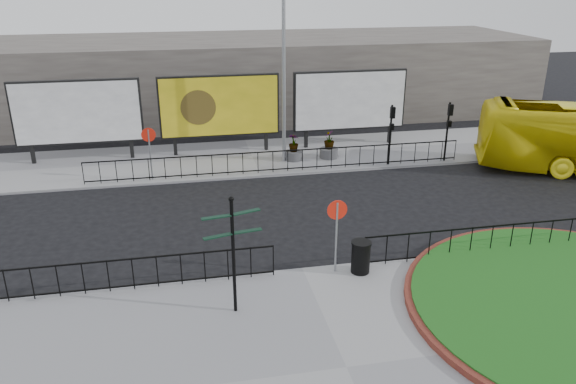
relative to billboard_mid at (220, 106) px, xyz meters
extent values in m
plane|color=black|center=(1.50, -12.97, -2.60)|extent=(90.00, 90.00, 0.00)
cube|color=gray|center=(1.50, -17.97, -2.54)|extent=(30.00, 10.00, 0.12)
cube|color=gray|center=(1.50, -0.97, -2.54)|extent=(44.00, 6.00, 0.12)
cylinder|color=gray|center=(-3.50, -3.57, -1.28)|extent=(0.07, 0.07, 2.40)
cylinder|color=red|center=(-3.50, -3.57, -0.33)|extent=(0.64, 0.03, 0.64)
cylinder|color=white|center=(-3.50, -3.55, -0.33)|extent=(0.50, 0.03, 0.50)
cylinder|color=gray|center=(2.50, -13.37, -1.28)|extent=(0.07, 0.07, 2.40)
cylinder|color=red|center=(2.50, -13.37, -0.33)|extent=(0.64, 0.03, 0.64)
cylinder|color=white|center=(2.50, -13.35, -0.33)|extent=(0.50, 0.03, 0.50)
cube|color=black|center=(-9.40, 0.03, -1.98)|extent=(0.18, 0.18, 1.00)
cube|color=black|center=(-4.60, 0.03, -1.98)|extent=(0.18, 0.18, 1.00)
cube|color=black|center=(-7.00, 0.03, 0.02)|extent=(6.20, 0.25, 3.20)
cube|color=white|center=(-7.00, -0.13, 0.02)|extent=(6.00, 0.06, 3.00)
cube|color=black|center=(-2.40, 0.03, -1.98)|extent=(0.18, 0.18, 1.00)
cube|color=black|center=(2.40, 0.03, -1.98)|extent=(0.18, 0.18, 1.00)
cube|color=black|center=(0.00, 0.03, 0.02)|extent=(6.20, 0.25, 3.20)
cube|color=yellow|center=(0.00, -0.13, 0.02)|extent=(6.00, 0.06, 3.00)
cube|color=black|center=(4.60, 0.03, -1.98)|extent=(0.18, 0.18, 1.00)
cube|color=black|center=(9.40, 0.03, -1.98)|extent=(0.18, 0.18, 1.00)
cube|color=black|center=(7.00, 0.03, 0.02)|extent=(6.20, 0.25, 3.20)
cube|color=white|center=(7.00, -0.13, 0.02)|extent=(6.00, 0.06, 3.00)
cylinder|color=gray|center=(3.00, -1.97, 2.02)|extent=(0.18, 0.18, 9.00)
cylinder|color=black|center=(8.00, -3.57, -0.98)|extent=(0.10, 0.10, 3.00)
cube|color=black|center=(8.00, -3.69, 0.17)|extent=(0.22, 0.18, 0.55)
cube|color=black|center=(8.00, -3.69, -0.53)|extent=(0.20, 0.16, 0.30)
cylinder|color=black|center=(11.00, -3.57, -0.98)|extent=(0.10, 0.10, 3.00)
cube|color=black|center=(11.00, -3.69, 0.17)|extent=(0.22, 0.18, 0.55)
cube|color=black|center=(11.00, -3.69, -0.53)|extent=(0.20, 0.16, 0.30)
cube|color=slate|center=(1.50, 9.03, -0.10)|extent=(40.00, 10.00, 5.00)
cylinder|color=black|center=(-0.90, -14.99, -0.78)|extent=(0.10, 0.10, 3.39)
sphere|color=black|center=(-0.90, -14.99, 0.97)|extent=(0.15, 0.15, 0.15)
cube|color=black|center=(-1.32, -15.06, 0.51)|extent=(0.81, 0.27, 0.03)
cube|color=black|center=(-0.49, -14.87, 0.51)|extent=(0.80, 0.38, 0.03)
cube|color=black|center=(-1.31, -15.10, -0.04)|extent=(0.81, 0.34, 0.03)
cube|color=black|center=(-0.48, -14.93, -0.04)|extent=(0.81, 0.27, 0.03)
cylinder|color=black|center=(3.28, -13.57, -1.98)|extent=(0.60, 0.60, 1.00)
cylinder|color=black|center=(3.28, -13.57, -1.44)|extent=(0.65, 0.65, 0.07)
cylinder|color=#4C4C4F|center=(3.50, -1.97, -2.25)|extent=(0.87, 0.87, 0.45)
imported|color=#194D14|center=(3.50, -1.97, -1.57)|extent=(0.70, 0.70, 0.91)
cylinder|color=#4C4C4F|center=(5.36, -1.97, -2.23)|extent=(0.94, 0.94, 0.49)
imported|color=#194D14|center=(5.36, -1.97, -1.52)|extent=(0.67, 0.67, 0.94)
camera|label=1|loc=(-2.08, -28.65, 6.58)|focal=35.00mm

